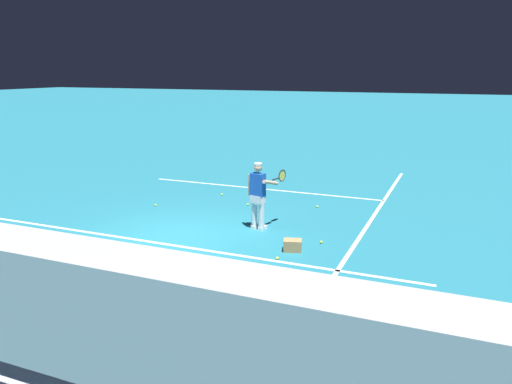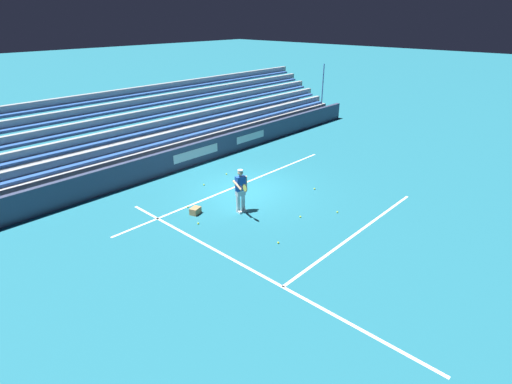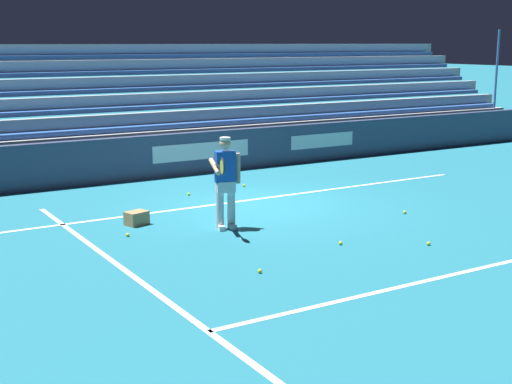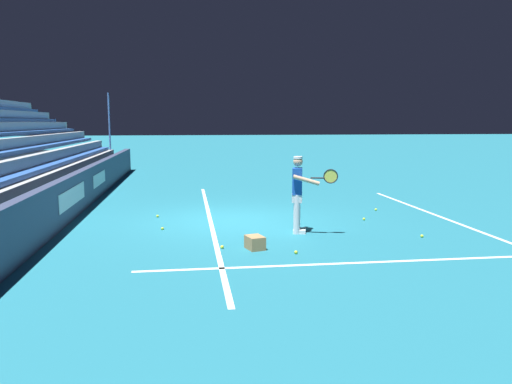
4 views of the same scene
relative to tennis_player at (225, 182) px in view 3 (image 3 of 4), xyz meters
name	(u,v)px [view 3 (image 3 of 4)]	position (x,y,z in m)	size (l,w,h in m)	color
ground_plane	(260,205)	(-1.60, -1.39, -0.89)	(160.00, 160.00, 0.00)	#1E6B7F
court_baseline_white	(248,200)	(-1.60, -1.89, -0.89)	(12.00, 0.10, 0.01)	white
court_sideline_white	(158,294)	(2.51, 2.61, -0.89)	(0.10, 12.00, 0.01)	white
court_service_line_white	(453,275)	(-1.60, 4.11, -0.89)	(8.22, 0.10, 0.01)	white
back_wall_sponsor_board	(179,154)	(-1.61, -5.44, -0.34)	(27.74, 0.25, 1.10)	#384260
bleacher_stand	(139,134)	(-1.60, -8.07, -0.10)	(26.35, 4.00, 3.85)	#9EA3A8
tennis_player	(225,182)	(0.00, 0.00, 0.00)	(0.75, 0.95, 1.71)	silver
ball_box_cardboard	(137,218)	(1.30, -1.15, -0.76)	(0.40, 0.30, 0.26)	#A87F51
tennis_ball_far_left	(244,185)	(-2.28, -3.23, -0.86)	(0.07, 0.07, 0.07)	#CCE533
tennis_ball_near_player	(189,194)	(-0.72, -3.03, -0.86)	(0.07, 0.07, 0.07)	#CCE533
tennis_ball_stray_back	(128,235)	(1.77, -0.43, -0.86)	(0.07, 0.07, 0.07)	#CCE533
tennis_ball_far_right	(405,212)	(-3.67, 0.85, -0.86)	(0.07, 0.07, 0.07)	#CCE533
tennis_ball_toward_net	(340,243)	(-1.16, 1.97, -0.86)	(0.07, 0.07, 0.07)	#CCE533
tennis_ball_by_box	(260,271)	(0.82, 2.55, -0.86)	(0.07, 0.07, 0.07)	#CCE533
tennis_ball_midcourt	(429,244)	(-2.43, 2.77, -0.86)	(0.07, 0.07, 0.07)	#CCE533
tennis_ball_on_baseline	(131,215)	(1.17, -1.79, -0.86)	(0.07, 0.07, 0.07)	#CCE533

